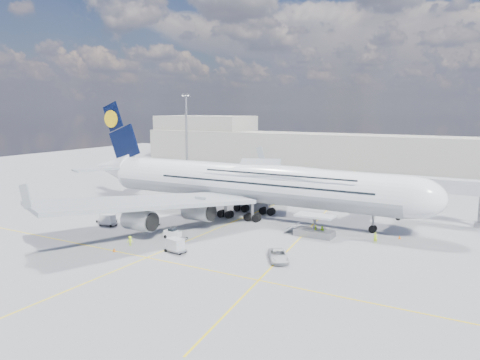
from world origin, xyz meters
The scene contains 31 objects.
ground centered at (0.00, 0.00, 0.00)m, with size 300.00×300.00×0.00m, color gray.
taxi_line_main centered at (0.00, 0.00, 0.01)m, with size 0.25×220.00×0.01m, color yellow.
taxi_line_cross centered at (0.00, -20.00, 0.01)m, with size 120.00×0.25×0.01m, color yellow.
taxi_line_diag centered at (14.00, 10.00, 0.01)m, with size 0.25×100.00×0.01m, color yellow.
airliner centered at (0.26, 10.00, 6.87)m, with size 77.26×79.15×23.71m.
jet_bridge centered at (29.81, 20.94, 6.85)m, with size 18.80×12.10×8.50m.
cargo_loader centered at (16.82, 2.89, 1.25)m, with size 8.53×3.20×3.67m.
light_mast centered at (-40.00, 45.00, 13.21)m, with size 3.00×0.70×25.50m.
terminal centered at (0.00, 95.00, 6.00)m, with size 180.00×16.00×12.00m, color #B2AD9E.
hangar centered at (-70.00, 100.00, 9.00)m, with size 40.00×22.00×18.00m, color #B2AD9E.
dolly_row_a centered at (-20.84, -7.92, 0.35)m, with size 3.50×2.75×0.45m.
dolly_row_b centered at (-20.42, -7.43, 1.15)m, with size 3.71×2.55×2.14m.
dolly_row_c centered at (-11.77, -4.73, 0.31)m, with size 2.75×1.55×0.40m.
dolly_back centered at (-18.58, -9.16, 1.12)m, with size 3.54×2.27×2.09m.
dolly_nose_far centered at (2.07, -15.94, 1.15)m, with size 3.66×2.45×2.13m.
dolly_nose_near centered at (-1.67, -10.06, 0.32)m, with size 3.14×2.48×0.41m.
baggage_tug centered at (-2.88, -10.23, 0.79)m, with size 2.87×1.38×1.78m.
catering_truck_inner centered at (-10.15, 26.33, 1.85)m, with size 6.92×3.61×3.93m.
catering_truck_outer centered at (-9.36, 49.19, 1.81)m, with size 6.88×3.66×3.90m.
service_van centered at (17.17, -11.92, 0.78)m, with size 2.59×5.61×1.56m, color silver.
crew_nose centered at (27.01, 3.55, 0.87)m, with size 0.64×0.42×1.75m, color #C3EC18.
crew_loader centered at (18.27, 3.02, 0.93)m, with size 0.90×0.70×1.86m, color #B6FB1A.
crew_wing centered at (-13.47, -3.14, 0.84)m, with size 0.99×0.41×1.69m, color #DBEB18.
crew_van centered at (17.05, 2.88, 0.98)m, with size 0.95×0.62×1.95m, color #C1EB18.
crew_tug centered at (-6.16, -16.76, 0.79)m, with size 1.02×0.58×1.57m, color #CAFA1A.
cone_nose centered at (29.84, 8.30, 0.28)m, with size 0.45×0.45×0.58m.
cone_wing_left_inner centered at (-0.69, 27.29, 0.26)m, with size 0.43×0.43×0.54m.
cone_wing_left_outer centered at (-14.58, 37.70, 0.28)m, with size 0.46×0.46×0.58m.
cone_wing_right_inner centered at (-7.52, 3.89, 0.29)m, with size 0.47×0.47×0.60m.
cone_wing_right_outer centered at (-6.12, -20.30, 0.30)m, with size 0.48×0.48×0.62m.
cone_tail centered at (-31.04, 9.30, 0.30)m, with size 0.49×0.49×0.62m.
Camera 1 is at (43.88, -69.92, 21.44)m, focal length 35.00 mm.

